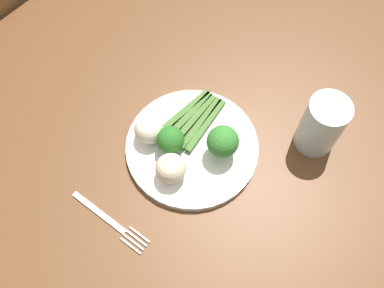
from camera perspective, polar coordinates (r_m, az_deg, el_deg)
The scene contains 11 objects.
ground_plane at distance 1.55m, azimuth 0.92°, elevation -11.73°, with size 6.00×6.00×0.02m, color #B7A88E.
dining_table at distance 0.91m, azimuth 1.54°, elevation -0.54°, with size 1.24×1.04×0.77m.
chair at distance 1.38m, azimuth -20.16°, elevation 13.01°, with size 0.43×0.43×0.87m.
plate at distance 0.79m, azimuth 0.00°, elevation -0.41°, with size 0.25×0.25×0.01m, color white.
asparagus_bundle at distance 0.80m, azimuth 0.38°, elevation 3.43°, with size 0.13×0.08×0.01m.
broccoli_back_right at distance 0.74m, azimuth -2.94°, elevation 0.55°, with size 0.05×0.05×0.06m.
broccoli_left at distance 0.74m, azimuth 4.22°, elevation 0.29°, with size 0.06×0.06×0.07m.
cauliflower_near_center at distance 0.73m, azimuth -2.92°, elevation -3.36°, with size 0.05×0.05×0.05m, color beige.
cauliflower_mid at distance 0.77m, azimuth -5.88°, elevation 1.97°, with size 0.05×0.05×0.05m, color silver.
fork at distance 0.75m, azimuth -11.12°, elevation -10.26°, with size 0.03×0.17×0.00m.
water_glass at distance 0.78m, azimuth 17.26°, elevation 2.50°, with size 0.07×0.07×0.12m, color silver.
Camera 1 is at (0.32, 0.24, 1.48)m, focal length 39.09 mm.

